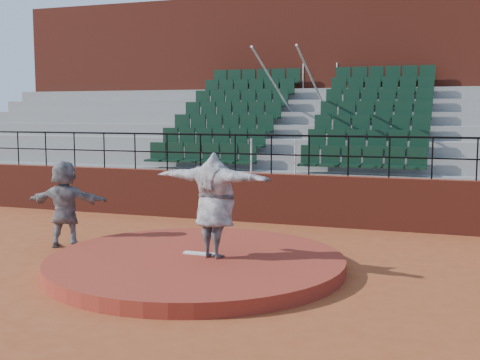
{
  "coord_description": "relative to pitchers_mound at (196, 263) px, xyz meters",
  "views": [
    {
      "loc": [
        4.33,
        -10.03,
        2.91
      ],
      "look_at": [
        0.0,
        2.5,
        1.4
      ],
      "focal_mm": 45.0,
      "sensor_mm": 36.0,
      "label": 1
    }
  ],
  "objects": [
    {
      "name": "ground",
      "position": [
        0.0,
        0.0,
        -0.12
      ],
      "size": [
        90.0,
        90.0,
        0.0
      ],
      "primitive_type": "plane",
      "color": "brown",
      "rests_on": "ground"
    },
    {
      "name": "pitchers_mound",
      "position": [
        0.0,
        0.0,
        0.0
      ],
      "size": [
        5.5,
        5.5,
        0.25
      ],
      "primitive_type": "cylinder",
      "color": "maroon",
      "rests_on": "ground"
    },
    {
      "name": "pitching_rubber",
      "position": [
        0.0,
        0.15,
        0.14
      ],
      "size": [
        0.6,
        0.15,
        0.03
      ],
      "primitive_type": "cube",
      "color": "white",
      "rests_on": "pitchers_mound"
    },
    {
      "name": "boundary_wall",
      "position": [
        0.0,
        5.0,
        0.53
      ],
      "size": [
        24.0,
        0.3,
        1.3
      ],
      "primitive_type": "cube",
      "color": "maroon",
      "rests_on": "ground"
    },
    {
      "name": "wall_railing",
      "position": [
        0.0,
        5.0,
        1.9
      ],
      "size": [
        24.04,
        0.05,
        1.03
      ],
      "color": "black",
      "rests_on": "boundary_wall"
    },
    {
      "name": "seating_deck",
      "position": [
        0.0,
        8.65,
        1.32
      ],
      "size": [
        24.0,
        5.97,
        4.63
      ],
      "color": "gray",
      "rests_on": "ground"
    },
    {
      "name": "press_box_facade",
      "position": [
        0.0,
        12.6,
        3.43
      ],
      "size": [
        24.0,
        3.0,
        7.1
      ],
      "primitive_type": "cube",
      "color": "maroon",
      "rests_on": "ground"
    },
    {
      "name": "pitcher",
      "position": [
        0.36,
        0.05,
        1.09
      ],
      "size": [
        2.45,
        1.06,
        1.93
      ],
      "primitive_type": "imported",
      "rotation": [
        0.0,
        0.0,
        2.96
      ],
      "color": "black",
      "rests_on": "pitchers_mound"
    },
    {
      "name": "fielder",
      "position": [
        -3.39,
        0.81,
        0.82
      ],
      "size": [
        1.82,
        0.86,
        1.88
      ],
      "primitive_type": "imported",
      "rotation": [
        0.0,
        0.0,
        3.32
      ],
      "color": "black",
      "rests_on": "ground"
    }
  ]
}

